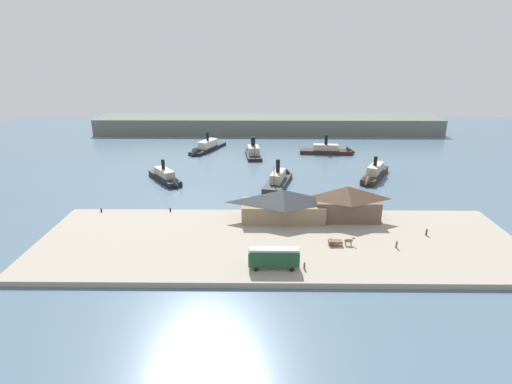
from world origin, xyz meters
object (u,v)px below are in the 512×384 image
at_px(pedestrian_standing_center, 304,266).
at_px(ferry_shed_central_terminal, 347,202).
at_px(pedestrian_by_tram, 396,244).
at_px(ferry_moored_west, 253,152).
at_px(ferry_shed_east_terminal, 283,204).
at_px(mooring_post_east, 101,210).
at_px(pedestrian_walking_west, 427,232).
at_px(horse_cart, 340,241).
at_px(street_tram, 274,257).
at_px(ferry_outer_harbor, 205,148).
at_px(ferry_moored_east, 167,178).
at_px(mooring_post_west, 170,210).
at_px(ferry_approaching_west, 374,175).
at_px(ferry_near_quay, 332,151).
at_px(ferry_approaching_east, 279,178).

bearing_deg(pedestrian_standing_center, ferry_shed_central_terminal, 62.55).
distance_m(ferry_shed_central_terminal, pedestrian_by_tram, 18.42).
relative_size(ferry_shed_central_terminal, ferry_moored_west, 0.92).
relative_size(ferry_shed_east_terminal, mooring_post_east, 23.65).
relative_size(pedestrian_walking_west, ferry_moored_west, 0.10).
xyz_separation_m(ferry_shed_central_terminal, horse_cart, (-4.28, -14.99, -3.53)).
bearing_deg(street_tram, ferry_outer_harbor, 105.05).
bearing_deg(pedestrian_by_tram, ferry_moored_west, 111.50).
xyz_separation_m(pedestrian_by_tram, ferry_outer_harbor, (-54.33, 91.19, -0.56)).
bearing_deg(ferry_outer_harbor, ferry_moored_east, -99.62).
bearing_deg(mooring_post_west, horse_cart, -24.71).
height_order(pedestrian_by_tram, ferry_moored_east, ferry_moored_east).
height_order(street_tram, pedestrian_standing_center, street_tram).
bearing_deg(street_tram, mooring_post_east, 147.41).
distance_m(ferry_shed_east_terminal, mooring_post_east, 48.97).
xyz_separation_m(mooring_post_west, ferry_approaching_west, (63.21, 31.93, 0.09)).
distance_m(street_tram, pedestrian_by_tram, 28.90).
distance_m(ferry_approaching_west, ferry_near_quay, 36.54).
distance_m(ferry_shed_east_terminal, horse_cart, 18.97).
bearing_deg(ferry_approaching_east, street_tram, -93.68).
relative_size(pedestrian_by_tram, pedestrian_walking_west, 0.99).
bearing_deg(ferry_moored_west, ferry_approaching_west, -37.03).
xyz_separation_m(mooring_post_east, ferry_approaching_west, (81.71, 32.53, 0.09)).
xyz_separation_m(street_tram, ferry_outer_harbor, (-26.97, 100.33, -2.36)).
bearing_deg(ferry_shed_east_terminal, pedestrian_standing_center, -83.08).
bearing_deg(pedestrian_walking_west, horse_cart, -166.30).
xyz_separation_m(ferry_shed_central_terminal, mooring_post_west, (-46.38, 4.38, -4.00)).
bearing_deg(pedestrian_walking_west, ferry_approaching_west, 90.33).
relative_size(ferry_shed_central_terminal, ferry_approaching_east, 0.74).
bearing_deg(ferry_shed_central_terminal, street_tram, -127.39).
height_order(ferry_shed_east_terminal, pedestrian_walking_west, ferry_shed_east_terminal).
bearing_deg(pedestrian_standing_center, ferry_near_quay, 77.42).
bearing_deg(ferry_moored_west, ferry_moored_east, -128.67).
height_order(ferry_outer_harbor, ferry_approaching_east, ferry_approaching_east).
xyz_separation_m(ferry_moored_west, ferry_outer_harbor, (-21.17, 7.02, -0.20)).
bearing_deg(ferry_moored_west, pedestrian_by_tram, -68.50).
xyz_separation_m(horse_cart, mooring_post_east, (-60.60, 18.77, -0.47)).
distance_m(ferry_shed_east_terminal, mooring_post_west, 30.76).
distance_m(pedestrian_by_tram, ferry_moored_east, 78.48).
height_order(horse_cart, pedestrian_walking_west, horse_cart).
bearing_deg(ferry_approaching_east, ferry_shed_central_terminal, -64.41).
height_order(ferry_moored_east, ferry_near_quay, ferry_near_quay).
height_order(ferry_shed_east_terminal, ferry_approaching_west, ferry_shed_east_terminal).
bearing_deg(ferry_shed_central_terminal, pedestrian_standing_center, -117.45).
height_order(mooring_post_east, ferry_approaching_east, ferry_approaching_east).
bearing_deg(ferry_moored_east, ferry_moored_west, 51.33).
relative_size(mooring_post_west, mooring_post_east, 1.00).
xyz_separation_m(ferry_shed_east_terminal, ferry_outer_harbor, (-30.09, 75.60, -3.83)).
distance_m(horse_cart, ferry_moored_east, 68.44).
bearing_deg(street_tram, ferry_near_quay, 74.01).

